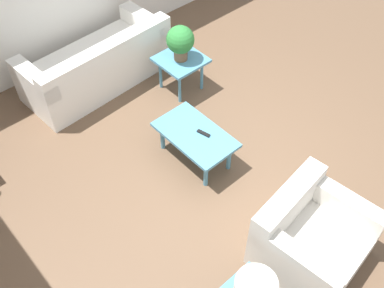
{
  "coord_description": "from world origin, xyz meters",
  "views": [
    {
      "loc": [
        -2.17,
        2.5,
        4.05
      ],
      "look_at": [
        0.19,
        0.38,
        0.55
      ],
      "focal_mm": 42.0,
      "sensor_mm": 36.0,
      "label": 1
    }
  ],
  "objects_px": {
    "coffee_table": "(195,137)",
    "potted_plant": "(180,41)",
    "armchair": "(310,237)",
    "side_table_plant": "(181,63)",
    "sofa": "(98,65)"
  },
  "relations": [
    {
      "from": "coffee_table",
      "to": "side_table_plant",
      "type": "relative_size",
      "value": 1.63
    },
    {
      "from": "coffee_table",
      "to": "potted_plant",
      "type": "relative_size",
      "value": 1.99
    },
    {
      "from": "side_table_plant",
      "to": "potted_plant",
      "type": "bearing_deg",
      "value": 0.0
    },
    {
      "from": "sofa",
      "to": "side_table_plant",
      "type": "xyz_separation_m",
      "value": [
        -0.83,
        -0.76,
        0.12
      ]
    },
    {
      "from": "sofa",
      "to": "coffee_table",
      "type": "relative_size",
      "value": 2.16
    },
    {
      "from": "potted_plant",
      "to": "armchair",
      "type": "bearing_deg",
      "value": 164.7
    },
    {
      "from": "armchair",
      "to": "coffee_table",
      "type": "bearing_deg",
      "value": 82.53
    },
    {
      "from": "side_table_plant",
      "to": "sofa",
      "type": "bearing_deg",
      "value": 42.62
    },
    {
      "from": "armchair",
      "to": "side_table_plant",
      "type": "xyz_separation_m",
      "value": [
        2.71,
        -0.74,
        0.12
      ]
    },
    {
      "from": "coffee_table",
      "to": "potted_plant",
      "type": "distance_m",
      "value": 1.34
    },
    {
      "from": "coffee_table",
      "to": "sofa",
      "type": "bearing_deg",
      "value": 1.58
    },
    {
      "from": "potted_plant",
      "to": "side_table_plant",
      "type": "bearing_deg",
      "value": 180.0
    },
    {
      "from": "side_table_plant",
      "to": "potted_plant",
      "type": "height_order",
      "value": "potted_plant"
    },
    {
      "from": "coffee_table",
      "to": "armchair",
      "type": "bearing_deg",
      "value": 178.78
    },
    {
      "from": "sofa",
      "to": "armchair",
      "type": "relative_size",
      "value": 1.94
    }
  ]
}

